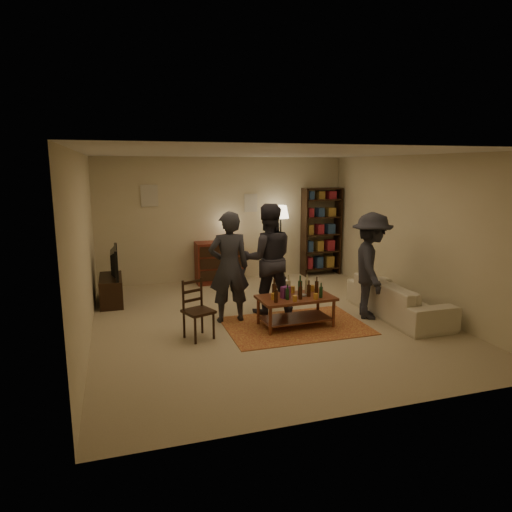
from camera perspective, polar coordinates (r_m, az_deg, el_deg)
name	(u,v)px	position (r m, az deg, el deg)	size (l,w,h in m)	color
floor	(268,321)	(7.59, 1.45, -8.10)	(6.00, 6.00, 0.00)	#C6B793
room_shell	(195,199)	(9.93, -7.66, 7.09)	(6.00, 6.00, 6.00)	beige
rug	(295,326)	(7.38, 4.94, -8.66)	(2.20, 1.50, 0.01)	maroon
coffee_table	(296,301)	(7.25, 4.98, -5.57)	(1.21, 0.70, 0.83)	brown
dining_chair	(196,307)	(6.80, -7.46, -6.38)	(0.50, 0.50, 0.89)	black
tv_stand	(111,283)	(8.84, -17.66, -3.24)	(0.40, 1.00, 1.06)	black
dresser	(219,261)	(9.94, -4.60, -0.64)	(1.00, 0.50, 1.36)	maroon
bookshelf	(321,231)	(10.69, 8.14, 3.16)	(0.90, 0.34, 2.02)	black
floor_lamp	(281,217)	(10.12, 3.12, 4.90)	(0.36, 0.36, 1.66)	black
sofa	(398,298)	(8.12, 17.34, -5.08)	(2.08, 0.81, 0.61)	beige
person_left	(229,267)	(7.35, -3.39, -1.41)	(0.66, 0.43, 1.81)	#292A32
person_right	(268,259)	(7.78, 1.47, -0.38)	(0.92, 0.72, 1.89)	#28272E
person_by_sofa	(371,266)	(7.78, 14.18, -1.20)	(1.14, 0.66, 1.77)	#24242B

